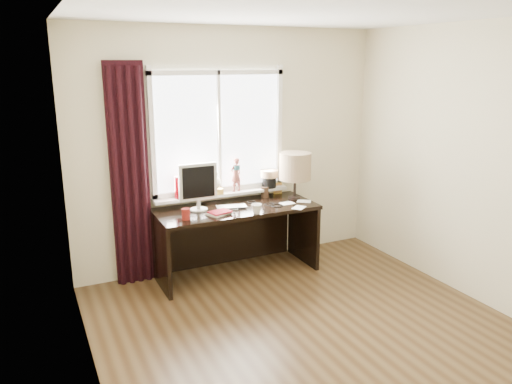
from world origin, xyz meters
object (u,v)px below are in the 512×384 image
mug (257,209)px  table_lamp (295,167)px  monitor (198,184)px  red_cup (186,214)px  laptop (232,207)px  desk (233,226)px

mug → table_lamp: bearing=27.8°
mug → monitor: size_ratio=0.22×
red_cup → monitor: monitor is taller
red_cup → laptop: bearing=16.8°
laptop → red_cup: red_cup is taller
mug → table_lamp: table_lamp is taller
desk → table_lamp: 0.95m
mug → monitor: bearing=142.9°
mug → desk: (-0.09, 0.40, -0.30)m
desk → red_cup: bearing=-155.8°
mug → red_cup: size_ratio=0.97×
desk → mug: bearing=-76.5°
laptop → table_lamp: (0.78, 0.04, 0.35)m
table_lamp → monitor: bearing=178.1°
laptop → red_cup: (-0.55, -0.17, 0.04)m
laptop → desk: bearing=75.1°
table_lamp → mug: bearing=-152.2°
red_cup → table_lamp: size_ratio=0.21×
red_cup → table_lamp: 1.38m
laptop → table_lamp: bearing=16.2°
mug → desk: mug is taller
laptop → mug: 0.33m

